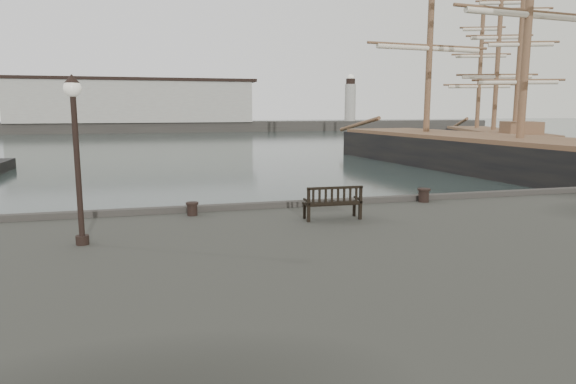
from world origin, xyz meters
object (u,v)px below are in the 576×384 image
(lamp_post, at_px, (76,137))
(bollard_left, at_px, (192,209))
(tall_ship_far, at_px, (492,145))
(tall_ship_main, at_px, (518,164))
(bollard_right, at_px, (424,195))
(bench, at_px, (332,209))

(lamp_post, bearing_deg, bollard_left, 44.32)
(tall_ship_far, bearing_deg, lamp_post, -115.55)
(bollard_left, height_order, tall_ship_main, tall_ship_main)
(bollard_right, xyz_separation_m, tall_ship_main, (16.45, 15.58, -1.04))
(bollard_right, xyz_separation_m, lamp_post, (-10.44, -2.87, 2.25))
(lamp_post, bearing_deg, bollard_right, 15.36)
(bollard_left, height_order, bollard_right, bollard_right)
(bollard_right, bearing_deg, tall_ship_main, 43.44)
(bench, relative_size, lamp_post, 0.42)
(bollard_left, relative_size, bollard_right, 0.85)
(bollard_left, bearing_deg, tall_ship_main, 33.16)
(bollard_right, bearing_deg, tall_ship_far, 50.44)
(tall_ship_far, bearing_deg, tall_ship_main, -100.98)
(bollard_left, xyz_separation_m, tall_ship_far, (35.01, 33.24, -1.04))
(lamp_post, xyz_separation_m, tall_ship_far, (37.73, 35.91, -3.32))
(tall_ship_main, height_order, tall_ship_far, tall_ship_main)
(bollard_left, distance_m, bollard_right, 7.71)
(bench, height_order, tall_ship_main, tall_ship_main)
(bollard_right, relative_size, lamp_post, 0.12)
(lamp_post, height_order, tall_ship_far, tall_ship_far)
(tall_ship_far, bearing_deg, bench, -111.00)
(bollard_left, relative_size, tall_ship_main, 0.01)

